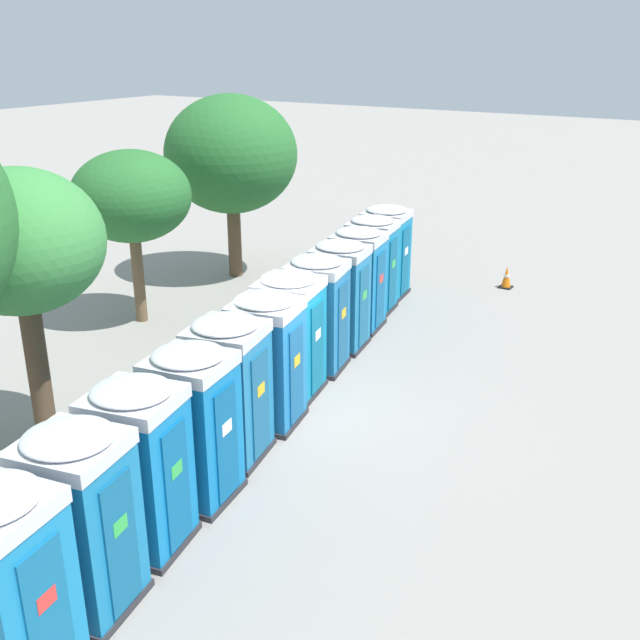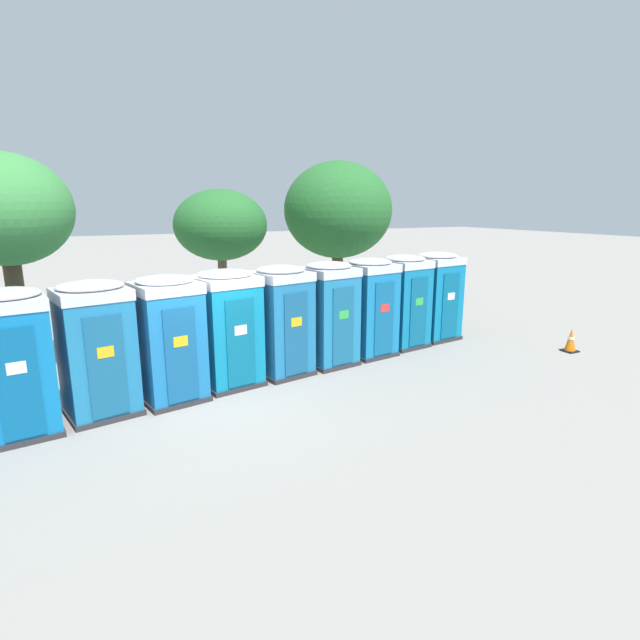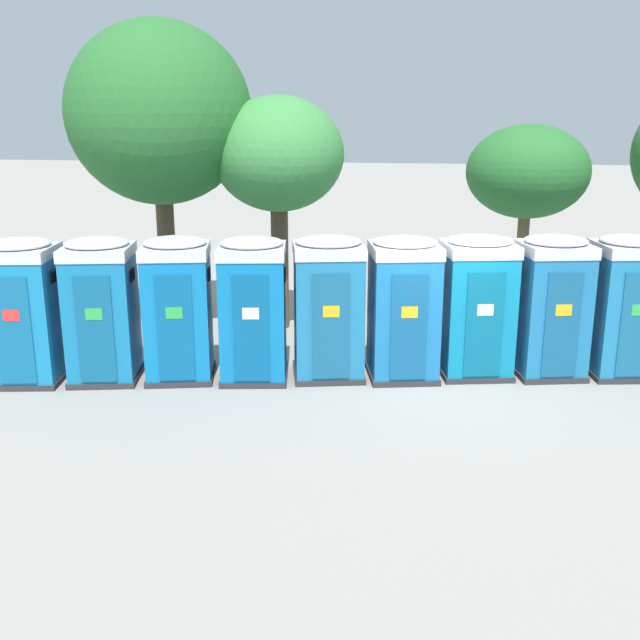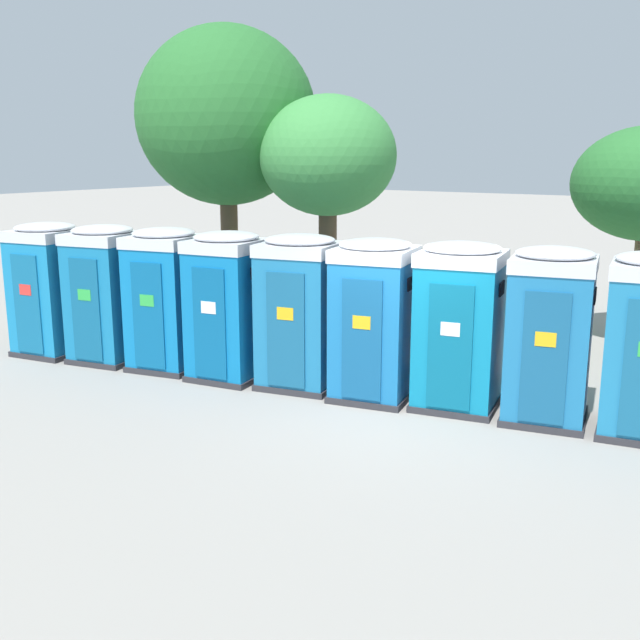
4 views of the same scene
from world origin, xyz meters
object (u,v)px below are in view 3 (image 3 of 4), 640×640
Objects in this scene: portapotty_4 at (328,307)px; street_tree_1 at (159,115)px; street_tree_3 at (278,156)px; portapotty_0 at (24,310)px; portapotty_8 at (625,305)px; portapotty_3 at (253,309)px; portapotty_2 at (178,308)px; portapotty_6 at (476,305)px; portapotty_5 at (403,307)px; portapotty_7 at (551,305)px; portapotty_1 at (102,309)px; street_tree_0 at (527,173)px.

street_tree_1 reaches higher than portapotty_4.
street_tree_3 is (2.47, 0.20, -0.84)m from street_tree_1.
portapotty_0 is 10.59m from portapotty_8.
street_tree_1 is 2.62m from street_tree_3.
portapotty_8 is at bearing 9.99° from portapotty_3.
street_tree_1 is at bearing 111.93° from portapotty_2.
portapotty_6 is (5.21, 0.94, -0.00)m from portapotty_2.
portapotty_4 is 2.65m from portapotty_6.
street_tree_3 is at bearing 133.85° from portapotty_5.
portapotty_2 is 1.00× the size of portapotty_4.
portapotty_7 and portapotty_8 have the same top height.
portapotty_7 is (6.52, 1.11, -0.00)m from portapotty_2.
portapotty_1 is 5.09m from street_tree_3.
portapotty_6 is at bearing -32.13° from street_tree_3.
street_tree_0 is at bearing 56.29° from portapotty_4.
portapotty_1 is 1.00× the size of portapotty_2.
portapotty_8 is at bearing -12.26° from street_tree_1.
portapotty_3 is 1.33m from portapotty_4.
portapotty_4 is at bearing 10.47° from portapotty_1.
portapotty_8 is at bearing 9.68° from portapotty_1.
street_tree_3 is (3.74, 4.02, 2.43)m from portapotty_0.
portapotty_5 is at bearing -168.96° from portapotty_7.
portapotty_2 is (1.30, 0.26, 0.00)m from portapotty_1.
portapotty_8 is (5.23, 0.84, 0.00)m from portapotty_4.
portapotty_6 is 0.51× the size of street_tree_3.
portapotty_3 is (3.91, 0.68, 0.00)m from portapotty_0.
street_tree_0 is (6.64, 6.51, 1.93)m from portapotty_2.
street_tree_0 is at bearing 102.85° from portapotty_8.
portapotty_0 is 0.39× the size of street_tree_1.
portapotty_0 and portapotty_7 have the same top height.
portapotty_7 is 0.39× the size of street_tree_1.
portapotty_8 is at bearing 8.24° from portapotty_7.
portapotty_8 is (3.91, 0.70, 0.00)m from portapotty_5.
portapotty_1 is 1.00× the size of portapotty_4.
street_tree_0 is 6.29m from street_tree_3.
portapotty_2 is 1.00× the size of portapotty_6.
street_tree_3 is (2.45, 3.75, 2.43)m from portapotty_1.
portapotty_1 is at bearing -171.10° from portapotty_3.
portapotty_5 is at bearing -165.19° from portapotty_6.
portapotty_7 is at bearing 9.36° from portapotty_4.
portapotty_4 is 0.39× the size of street_tree_1.
street_tree_0 is (0.12, 5.41, 1.93)m from portapotty_7.
portapotty_6 is at bearing -172.25° from portapotty_8.
portapotty_1 is 4.83m from street_tree_1.
portapotty_1 is at bearing -168.64° from portapotty_2.
portapotty_4 is 1.33m from portapotty_5.
portapotty_1 is 0.51× the size of street_tree_3.
street_tree_3 is (-2.77, 2.89, 2.43)m from portapotty_5.
portapotty_5 is 1.00× the size of portapotty_8.
portapotty_1 is at bearing -170.65° from portapotty_5.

